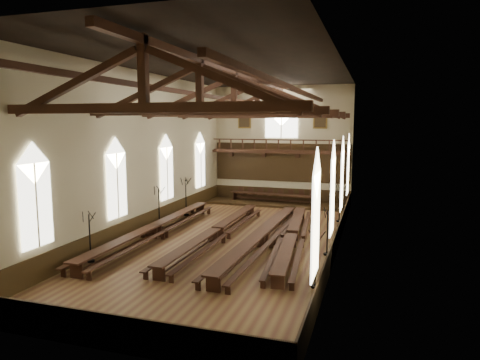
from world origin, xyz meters
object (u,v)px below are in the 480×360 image
Objects in this scene: refectory_row_b at (216,231)px; candelabrum_right_near at (315,270)px; refectory_row_c at (261,236)px; candelabrum_right_mid at (327,241)px; refectory_row_d at (291,235)px; refectory_row_a at (154,228)px; high_table at (273,195)px; dais at (273,203)px; candelabrum_left_near at (90,247)px; candelabrum_left_mid at (159,216)px; candelabrum_left_far at (186,204)px; candelabrum_right_far at (339,211)px.

refectory_row_b is 5.90× the size of candelabrum_right_near.
refectory_row_c is 3.78m from candelabrum_right_mid.
refectory_row_a is at bearing -172.29° from refectory_row_d.
refectory_row_d is at bearing 26.93° from refectory_row_c.
candelabrum_right_near is at bearing -71.45° from high_table.
dais is at bearing 86.61° from refectory_row_b.
candelabrum_left_near is at bearing -145.68° from refectory_row_d.
high_table is at bearing 99.96° from refectory_row_c.
refectory_row_a is 3.79m from refectory_row_b.
candelabrum_right_mid is (11.10, -2.48, -0.08)m from candelabrum_left_mid.
candelabrum_left_far is (-0.00, 11.32, 0.08)m from candelabrum_left_near.
refectory_row_a is 5.71× the size of candelabrum_right_far.
candelabrum_right_far reaches higher than candelabrum_right_mid.
refectory_row_c is at bearing -80.04° from dais.
candelabrum_right_far is at bearing 90.00° from candelabrum_right_mid.
high_table reaches higher than refectory_row_d.
candelabrum_right_near reaches higher than refectory_row_d.
candelabrum_right_mid is at bearing 22.78° from candelabrum_left_near.
candelabrum_left_near is (-0.81, -5.01, 0.19)m from refectory_row_a.
candelabrum_right_far is at bearing -39.53° from high_table.
candelabrum_right_far is at bearing 48.61° from candelabrum_left_near.
candelabrum_left_near is at bearing -144.26° from refectory_row_c.
candelabrum_right_near is at bearing -25.95° from refectory_row_a.
high_table is (0.00, 0.00, 0.71)m from dais.
dais is 4.51× the size of candelabrum_right_mid.
candelabrum_left_far is (-5.26, -6.10, 0.06)m from high_table.
candelabrum_right_far is (11.10, 12.60, 0.02)m from candelabrum_left_near.
candelabrum_left_far is (-4.56, 5.72, 0.31)m from refectory_row_b.
refectory_row_b is 8.61m from candelabrum_right_near.
candelabrum_left_mid is (-0.81, 2.14, 0.26)m from refectory_row_a.
refectory_row_c is 8.18m from candelabrum_right_far.
candelabrum_right_far reaches higher than candelabrum_left_near.
refectory_row_d is at bearing 146.09° from candelabrum_right_mid.
refectory_row_b is 5.10× the size of candelabrum_left_far.
candelabrum_right_near is (10.29, -5.01, 0.15)m from refectory_row_a.
refectory_row_b is at bearing 50.86° from candelabrum_left_near.
candelabrum_left_far reaches higher than candelabrum_left_mid.
candelabrum_right_near is at bearing -90.00° from candelabrum_right_mid.
refectory_row_b is 11.85m from dais.
refectory_row_b is at bearing -18.77° from candelabrum_left_mid.
refectory_row_b is 5.74× the size of candelabrum_right_mid.
refectory_row_d is 9.01m from candelabrum_left_mid.
candelabrum_right_near reaches higher than dais.
refectory_row_b is at bearing 8.96° from refectory_row_a.
candelabrum_left_near is 16.79m from candelabrum_right_far.
refectory_row_d is 5.57× the size of candelabrum_left_near.
refectory_row_b is at bearing 139.46° from candelabrum_right_near.
refectory_row_d is 1.85× the size of high_table.
candelabrum_left_near is (-8.95, -6.11, 0.25)m from refectory_row_d.
refectory_row_c is at bearing -80.04° from high_table.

